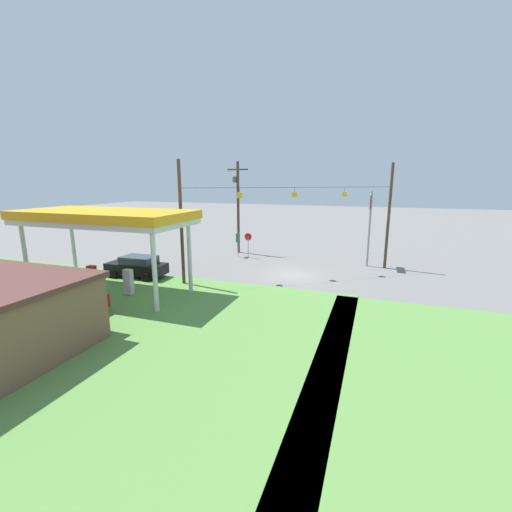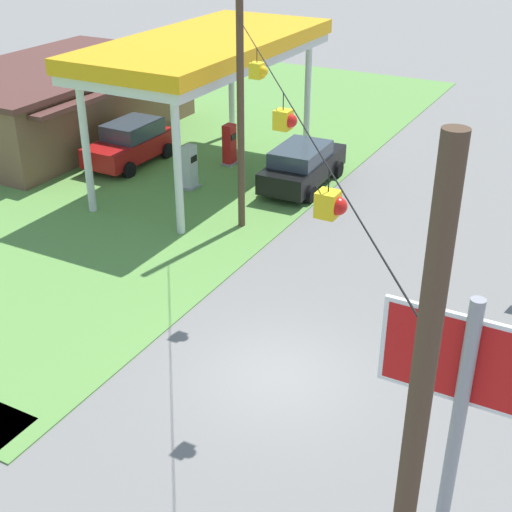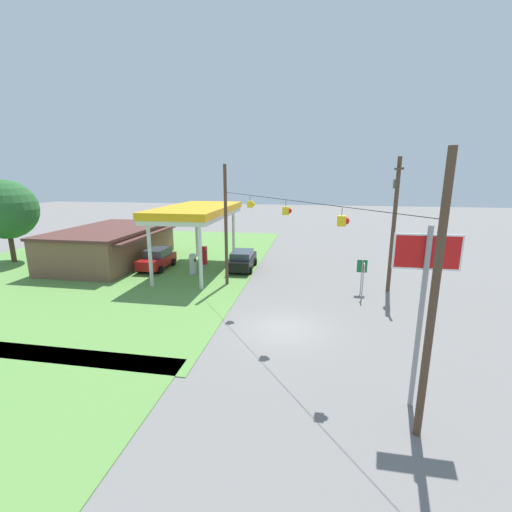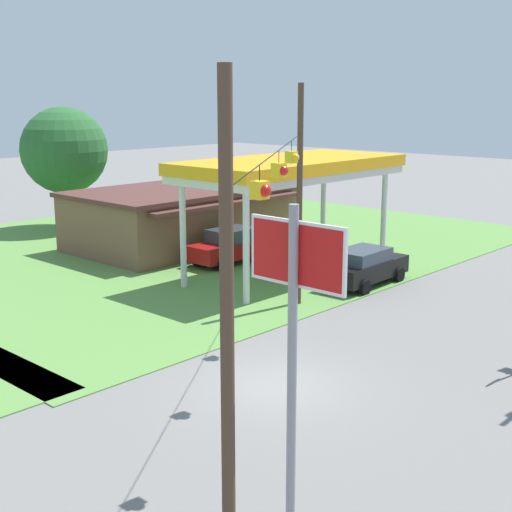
% 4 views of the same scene
% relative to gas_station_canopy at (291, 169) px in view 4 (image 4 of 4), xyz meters
% --- Properties ---
extents(ground_plane, '(160.00, 160.00, 0.00)m').
position_rel_gas_station_canopy_xyz_m(ground_plane, '(-10.64, -8.48, -5.07)').
color(ground_plane, slate).
extents(grass_verge_station_corner, '(36.00, 28.00, 0.04)m').
position_rel_gas_station_canopy_xyz_m(grass_verge_station_corner, '(2.00, 9.06, -5.05)').
color(grass_verge_station_corner, '#5B8E42').
rests_on(grass_verge_station_corner, ground).
extents(gas_station_canopy, '(11.57, 5.27, 5.59)m').
position_rel_gas_station_canopy_xyz_m(gas_station_canopy, '(0.00, 0.00, 0.00)').
color(gas_station_canopy, silver).
rests_on(gas_station_canopy, ground).
extents(gas_station_store, '(12.43, 8.08, 3.31)m').
position_rel_gas_station_canopy_xyz_m(gas_station_store, '(1.16, 9.04, -3.40)').
color(gas_station_store, brown).
rests_on(gas_station_store, ground).
extents(fuel_pump_near, '(0.71, 0.56, 1.76)m').
position_rel_gas_station_canopy_xyz_m(fuel_pump_near, '(-1.53, -0.00, -4.23)').
color(fuel_pump_near, gray).
rests_on(fuel_pump_near, ground).
extents(fuel_pump_far, '(0.71, 0.56, 1.76)m').
position_rel_gas_station_canopy_xyz_m(fuel_pump_far, '(1.53, -0.00, -4.23)').
color(fuel_pump_far, gray).
rests_on(fuel_pump_far, ground).
extents(car_at_pumps_front, '(4.80, 2.24, 1.72)m').
position_rel_gas_station_canopy_xyz_m(car_at_pumps_front, '(0.76, -3.76, -4.17)').
color(car_at_pumps_front, black).
rests_on(car_at_pumps_front, ground).
extents(car_at_pumps_rear, '(4.35, 2.15, 1.80)m').
position_rel_gas_station_canopy_xyz_m(car_at_pumps_rear, '(-0.32, 3.76, -4.14)').
color(car_at_pumps_rear, '#AD1414').
rests_on(car_at_pumps_rear, ground).
extents(stop_sign_overhead, '(0.22, 2.15, 6.60)m').
position_rel_gas_station_canopy_xyz_m(stop_sign_overhead, '(-16.12, -13.65, -0.35)').
color(stop_sign_overhead, gray).
rests_on(stop_sign_overhead, ground).
extents(signal_span_gantry, '(14.32, 10.24, 8.94)m').
position_rel_gas_station_canopy_xyz_m(signal_span_gantry, '(-10.64, -8.49, -0.28)').
color(signal_span_gantry, '#4C3828').
rests_on(signal_span_gantry, ground).
extents(tree_behind_station, '(5.50, 5.50, 7.80)m').
position_rel_gas_station_canopy_xyz_m(tree_behind_station, '(-0.39, 18.51, -0.03)').
color(tree_behind_station, '#4C3828').
rests_on(tree_behind_station, ground).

